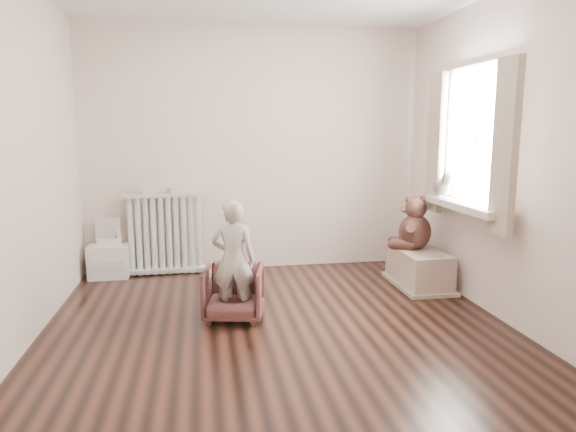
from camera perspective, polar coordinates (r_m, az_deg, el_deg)
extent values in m
cube|color=black|center=(4.09, -1.05, -12.25)|extent=(3.60, 3.60, 0.01)
cube|color=white|center=(5.58, -3.86, 7.34)|extent=(3.60, 0.02, 2.60)
cube|color=white|center=(2.04, 6.37, 3.23)|extent=(3.60, 0.02, 2.60)
cube|color=white|center=(3.96, -27.97, 5.27)|extent=(0.02, 3.60, 2.60)
cube|color=white|center=(4.44, 22.69, 6.01)|extent=(0.02, 3.60, 2.60)
cube|color=white|center=(4.67, 20.43, 8.14)|extent=(0.03, 0.90, 1.10)
cube|color=silver|center=(4.67, 19.05, 1.06)|extent=(0.22, 1.10, 0.06)
cube|color=#BEAD92|center=(4.12, 23.00, 7.02)|extent=(0.06, 0.26, 1.30)
cube|color=#BEAD92|center=(5.12, 16.12, 7.78)|extent=(0.06, 0.26, 1.30)
cube|color=silver|center=(5.56, -13.46, -2.38)|extent=(0.82, 0.15, 0.86)
cube|color=beige|center=(5.48, -15.07, 3.74)|extent=(0.16, 0.01, 0.26)
cylinder|color=#A59E8C|center=(5.48, -12.89, 2.74)|extent=(0.09, 0.09, 0.05)
cube|color=silver|center=(5.63, -19.32, -3.72)|extent=(0.40, 0.28, 0.62)
imported|color=brown|center=(4.22, -6.05, -8.45)|extent=(0.55, 0.56, 0.43)
imported|color=beige|center=(4.10, -6.08, -4.88)|extent=(0.39, 0.29, 0.96)
cube|color=#B9A590|center=(5.21, 14.34, -5.37)|extent=(0.40, 0.76, 0.36)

